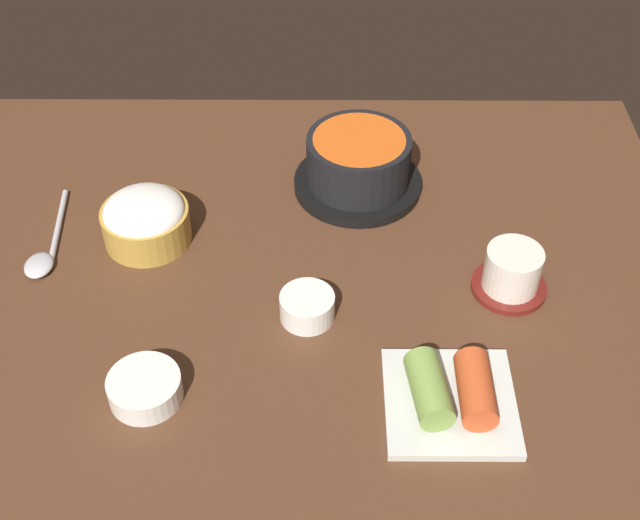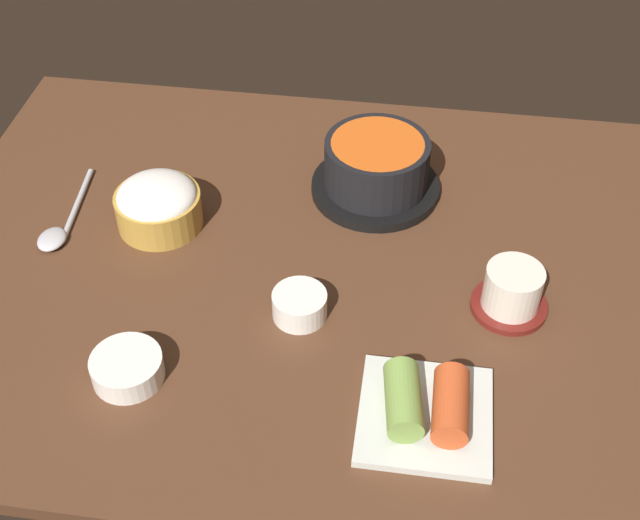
# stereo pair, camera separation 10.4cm
# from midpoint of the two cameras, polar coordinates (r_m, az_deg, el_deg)

# --- Properties ---
(dining_table) EXTENTS (1.00, 0.76, 0.02)m
(dining_table) POSITION_cam_midpoint_polar(r_m,az_deg,el_deg) (1.09, 1.85, -0.82)
(dining_table) COLOR #4C2D1C
(dining_table) RESTS_ON ground
(stone_pot) EXTENTS (0.18, 0.18, 0.08)m
(stone_pot) POSITION_cam_midpoint_polar(r_m,az_deg,el_deg) (1.17, 6.37, 6.03)
(stone_pot) COLOR black
(stone_pot) RESTS_ON dining_table
(rice_bowl) EXTENTS (0.11, 0.11, 0.07)m
(rice_bowl) POSITION_cam_midpoint_polar(r_m,az_deg,el_deg) (1.13, -8.25, 3.63)
(rice_bowl) COLOR #B78C38
(rice_bowl) RESTS_ON dining_table
(tea_cup_with_saucer) EXTENTS (0.09, 0.09, 0.06)m
(tea_cup_with_saucer) POSITION_cam_midpoint_polar(r_m,az_deg,el_deg) (1.04, 15.59, -2.16)
(tea_cup_with_saucer) COLOR maroon
(tea_cup_with_saucer) RESTS_ON dining_table
(banchan_cup_center) EXTENTS (0.07, 0.07, 0.03)m
(banchan_cup_center) POSITION_cam_midpoint_polar(r_m,az_deg,el_deg) (1.01, 1.59, -3.14)
(banchan_cup_center) COLOR white
(banchan_cup_center) RESTS_ON dining_table
(kimchi_plate) EXTENTS (0.14, 0.14, 0.05)m
(kimchi_plate) POSITION_cam_midpoint_polar(r_m,az_deg,el_deg) (0.92, 10.41, -9.95)
(kimchi_plate) COLOR silver
(kimchi_plate) RESTS_ON dining_table
(side_bowl_near) EXTENTS (0.08, 0.08, 0.03)m
(side_bowl_near) POSITION_cam_midpoint_polar(r_m,az_deg,el_deg) (0.96, -9.81, -7.28)
(side_bowl_near) COLOR white
(side_bowl_near) RESTS_ON dining_table
(spoon) EXTENTS (0.04, 0.17, 0.01)m
(spoon) POSITION_cam_midpoint_polar(r_m,az_deg,el_deg) (1.16, -14.64, 1.97)
(spoon) COLOR #B7B7BC
(spoon) RESTS_ON dining_table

